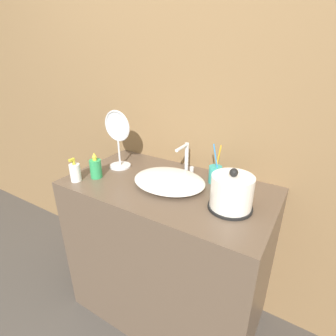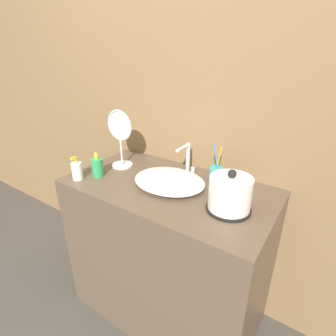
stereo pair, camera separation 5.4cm
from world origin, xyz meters
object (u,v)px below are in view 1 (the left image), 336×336
lotion_bottle (75,172)px  vanity_mirror (118,137)px  faucet (186,157)px  electric_kettle (231,194)px  shampoo_bottle (96,168)px  toothbrush_cup (215,174)px

lotion_bottle → vanity_mirror: (0.08, 0.27, 0.14)m
faucet → vanity_mirror: bearing=-162.0°
faucet → vanity_mirror: (-0.39, -0.13, 0.09)m
electric_kettle → shampoo_bottle: 0.75m
electric_kettle → toothbrush_cup: 0.26m
toothbrush_cup → shampoo_bottle: 0.65m
electric_kettle → toothbrush_cup: toothbrush_cup is taller
lotion_bottle → electric_kettle: bearing=12.1°
vanity_mirror → electric_kettle: bearing=-7.6°
toothbrush_cup → lotion_bottle: bearing=-150.0°
lotion_bottle → faucet: bearing=40.5°
faucet → toothbrush_cup: 0.19m
lotion_bottle → shampoo_bottle: (0.06, 0.09, 0.01)m
vanity_mirror → lotion_bottle: bearing=-106.0°
lotion_bottle → vanity_mirror: vanity_mirror is taller
electric_kettle → lotion_bottle: 0.82m
toothbrush_cup → faucet: bearing=173.5°
faucet → shampoo_bottle: faucet is taller
faucet → electric_kettle: electric_kettle is taller
faucet → toothbrush_cup: (0.19, -0.02, -0.05)m
toothbrush_cup → shampoo_bottle: toothbrush_cup is taller
faucet → vanity_mirror: size_ratio=0.52×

